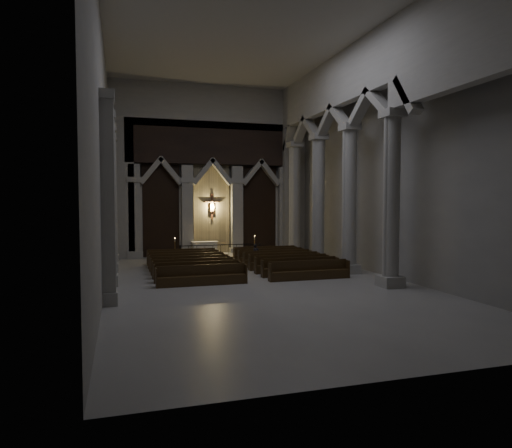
{
  "coord_description": "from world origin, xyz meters",
  "views": [
    {
      "loc": [
        -6.3,
        -20.58,
        3.98
      ],
      "look_at": [
        0.72,
        3.0,
        2.67
      ],
      "focal_mm": 32.0,
      "sensor_mm": 36.0,
      "label": 1
    }
  ],
  "objects_px": {
    "altar": "(205,248)",
    "candle_stand_left": "(175,254)",
    "pews": "(239,266)",
    "worshipper": "(256,254)",
    "candle_stand_right": "(255,251)",
    "altar_rail": "(221,250)"
  },
  "relations": [
    {
      "from": "altar",
      "to": "candle_stand_right",
      "type": "relative_size",
      "value": 1.21
    },
    {
      "from": "altar",
      "to": "candle_stand_left",
      "type": "relative_size",
      "value": 1.21
    },
    {
      "from": "candle_stand_right",
      "to": "altar_rail",
      "type": "bearing_deg",
      "value": -160.75
    },
    {
      "from": "altar",
      "to": "worshipper",
      "type": "bearing_deg",
      "value": -60.75
    },
    {
      "from": "candle_stand_right",
      "to": "worshipper",
      "type": "relative_size",
      "value": 1.21
    },
    {
      "from": "altar",
      "to": "pews",
      "type": "distance_m",
      "value": 6.94
    },
    {
      "from": "altar",
      "to": "candle_stand_left",
      "type": "height_order",
      "value": "candle_stand_left"
    },
    {
      "from": "candle_stand_left",
      "to": "candle_stand_right",
      "type": "relative_size",
      "value": 1.0
    },
    {
      "from": "candle_stand_left",
      "to": "candle_stand_right",
      "type": "height_order",
      "value": "same"
    },
    {
      "from": "candle_stand_left",
      "to": "altar_rail",
      "type": "bearing_deg",
      "value": -13.51
    },
    {
      "from": "candle_stand_left",
      "to": "worshipper",
      "type": "bearing_deg",
      "value": -32.26
    },
    {
      "from": "pews",
      "to": "worshipper",
      "type": "height_order",
      "value": "worshipper"
    },
    {
      "from": "altar",
      "to": "candle_stand_right",
      "type": "bearing_deg",
      "value": -20.4
    },
    {
      "from": "worshipper",
      "to": "candle_stand_right",
      "type": "bearing_deg",
      "value": 79.11
    },
    {
      "from": "altar",
      "to": "candle_stand_right",
      "type": "height_order",
      "value": "candle_stand_right"
    },
    {
      "from": "altar_rail",
      "to": "worshipper",
      "type": "xyz_separation_m",
      "value": [
        1.73,
        -2.23,
        -0.09
      ]
    },
    {
      "from": "altar",
      "to": "altar_rail",
      "type": "distance_m",
      "value": 2.24
    },
    {
      "from": "candle_stand_left",
      "to": "worshipper",
      "type": "distance_m",
      "value": 5.5
    },
    {
      "from": "candle_stand_right",
      "to": "worshipper",
      "type": "bearing_deg",
      "value": -105.15
    },
    {
      "from": "altar",
      "to": "pews",
      "type": "xyz_separation_m",
      "value": [
        0.71,
        -6.89,
        -0.31
      ]
    },
    {
      "from": "altar",
      "to": "candle_stand_left",
      "type": "distance_m",
      "value": 2.64
    },
    {
      "from": "altar",
      "to": "worshipper",
      "type": "xyz_separation_m",
      "value": [
        2.44,
        -4.36,
        0.0
      ]
    }
  ]
}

